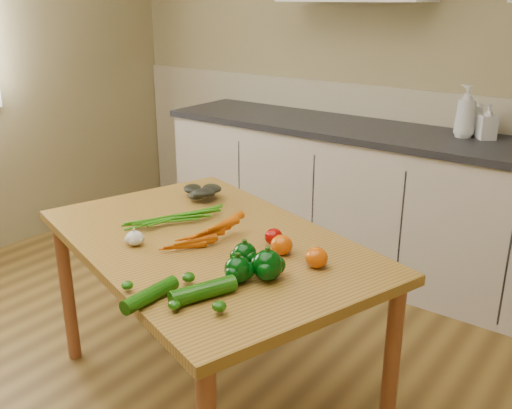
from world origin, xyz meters
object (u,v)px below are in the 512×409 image
object	(u,v)px
table	(208,258)
pepper_a	(245,255)
soap_bottle_a	(466,111)
zucchini_a	(203,291)
soap_bottle_b	(488,122)
pepper_c	(238,270)
soap_bottle_c	(478,119)
garlic_bulb	(135,238)
tomato_b	(282,245)
carrot_bunch	(196,229)
leafy_greens	(204,188)
tomato_a	(274,237)
tomato_c	(316,258)
pepper_b	(267,265)
zucchini_b	(150,295)

from	to	relation	value
table	pepper_a	xyz separation A→B (m)	(0.26, -0.10, 0.12)
soap_bottle_a	zucchini_a	size ratio (longest dim) A/B	1.31
soap_bottle_b	pepper_c	world-z (taller)	soap_bottle_b
soap_bottle_c	garlic_bulb	world-z (taller)	soap_bottle_c
soap_bottle_c	tomato_b	bearing A→B (deg)	150.55
soap_bottle_b	carrot_bunch	bearing A→B (deg)	-57.97
leafy_greens	pepper_c	bearing A→B (deg)	-41.09
leafy_greens	tomato_b	size ratio (longest dim) A/B	2.46
soap_bottle_a	leafy_greens	world-z (taller)	soap_bottle_a
garlic_bulb	tomato_b	xyz separation A→B (m)	(0.49, 0.26, 0.01)
garlic_bulb	zucchini_a	world-z (taller)	garlic_bulb
tomato_a	tomato_c	world-z (taller)	tomato_c
tomato_b	tomato_c	bearing A→B (deg)	-6.07
leafy_greens	pepper_a	size ratio (longest dim) A/B	2.33
soap_bottle_c	pepper_c	bearing A→B (deg)	151.55
soap_bottle_a	tomato_a	xyz separation A→B (m)	(-0.21, -1.52, -0.27)
tomato_b	soap_bottle_b	bearing A→B (deg)	81.10
tomato_a	zucchini_a	bearing A→B (deg)	-82.42
tomato_b	zucchini_a	size ratio (longest dim) A/B	0.37
leafy_greens	pepper_a	xyz separation A→B (m)	(0.59, -0.46, -0.01)
tomato_c	zucchini_a	xyz separation A→B (m)	(-0.17, -0.40, -0.01)
pepper_b	tomato_b	bearing A→B (deg)	110.85
tomato_a	table	bearing A→B (deg)	-155.12
pepper_c	pepper_a	bearing A→B (deg)	117.07
pepper_b	zucchini_b	bearing A→B (deg)	-121.02
tomato_a	zucchini_a	world-z (taller)	tomato_a
tomato_b	tomato_c	size ratio (longest dim) A/B	1.02
tomato_a	tomato_b	bearing A→B (deg)	-36.71
pepper_c	zucchini_b	distance (m)	0.30
leafy_greens	tomato_b	distance (m)	0.71
soap_bottle_b	tomato_c	world-z (taller)	soap_bottle_b
soap_bottle_b	tomato_a	xyz separation A→B (m)	(-0.32, -1.54, -0.22)
garlic_bulb	tomato_a	size ratio (longest dim) A/B	0.97
pepper_a	tomato_b	size ratio (longest dim) A/B	1.06
garlic_bulb	pepper_b	xyz separation A→B (m)	(0.56, 0.07, 0.02)
zucchini_a	soap_bottle_a	bearing A→B (deg)	85.85
soap_bottle_b	pepper_c	bearing A→B (deg)	-45.46
carrot_bunch	zucchini_b	distance (m)	0.51
tomato_a	soap_bottle_c	bearing A→B (deg)	81.28
pepper_c	soap_bottle_a	bearing A→B (deg)	86.01
pepper_a	tomato_c	bearing A→B (deg)	33.93
soap_bottle_a	tomato_c	size ratio (longest dim) A/B	3.58
leafy_greens	garlic_bulb	distance (m)	0.59
soap_bottle_a	tomato_b	bearing A→B (deg)	22.77
tomato_b	garlic_bulb	bearing A→B (deg)	-151.68
soap_bottle_b	tomato_b	size ratio (longest dim) A/B	2.42
tomato_a	tomato_c	size ratio (longest dim) A/B	0.88
table	leafy_greens	size ratio (longest dim) A/B	8.05
garlic_bulb	pepper_b	distance (m)	0.57
carrot_bunch	zucchini_b	world-z (taller)	carrot_bunch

